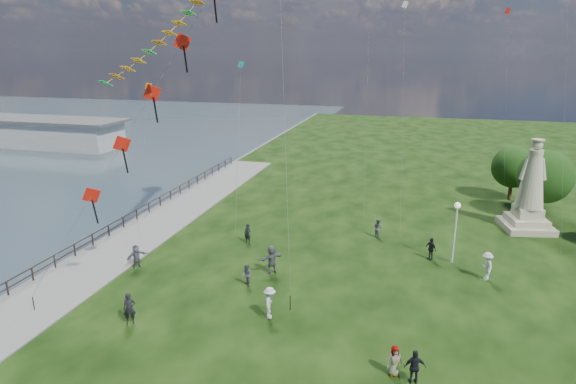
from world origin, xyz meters
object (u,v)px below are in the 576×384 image
(person_5, at_px, (137,256))
(person_0, at_px, (129,309))
(lamppost, at_px, (456,220))
(person_11, at_px, (272,259))
(pier_pavilion, at_px, (35,132))
(person_2, at_px, (270,303))
(person_7, at_px, (378,228))
(person_6, at_px, (248,234))
(person_4, at_px, (394,361))
(person_1, at_px, (247,275))
(person_3, at_px, (415,367))
(person_9, at_px, (431,249))
(statue, at_px, (530,196))
(person_8, at_px, (487,266))

(person_5, bearing_deg, person_0, -120.87)
(lamppost, bearing_deg, person_11, -157.35)
(person_5, bearing_deg, pier_pavilion, 78.28)
(person_2, xyz_separation_m, person_11, (-1.55, 5.37, 0.06))
(person_7, relative_size, person_11, 0.78)
(person_2, distance_m, person_6, 10.95)
(person_4, bearing_deg, person_5, 135.64)
(person_5, bearing_deg, person_1, -63.92)
(person_0, height_order, person_3, person_0)
(person_1, height_order, person_9, person_9)
(statue, relative_size, person_7, 4.95)
(person_2, bearing_deg, person_0, 96.68)
(statue, relative_size, person_2, 4.15)
(person_0, bearing_deg, person_2, -9.50)
(lamppost, height_order, person_7, lamppost)
(person_7, height_order, person_11, person_11)
(person_2, height_order, person_7, person_2)
(person_6, bearing_deg, person_2, -48.49)
(person_0, height_order, person_11, person_11)
(person_3, bearing_deg, person_4, -34.12)
(person_5, bearing_deg, person_6, -13.86)
(person_6, bearing_deg, person_0, -85.22)
(person_1, xyz_separation_m, person_6, (-2.33, 6.62, 0.05))
(person_6, xyz_separation_m, person_11, (3.30, -4.44, 0.20))
(person_3, bearing_deg, person_1, -47.73)
(lamppost, bearing_deg, pier_pavilion, 154.23)
(person_8, height_order, person_11, person_11)
(person_6, bearing_deg, person_3, -31.26)
(pier_pavilion, xyz_separation_m, person_8, (63.73, -31.95, -0.91))
(person_0, bearing_deg, pier_pavilion, 106.89)
(person_1, bearing_deg, pier_pavilion, -166.36)
(person_11, bearing_deg, person_0, 7.17)
(person_11, bearing_deg, person_9, 158.57)
(lamppost, relative_size, person_1, 3.02)
(person_2, bearing_deg, person_11, 2.93)
(pier_pavilion, bearing_deg, person_2, -37.83)
(person_9, bearing_deg, person_2, -83.90)
(pier_pavilion, relative_size, person_0, 16.79)
(person_4, relative_size, person_7, 0.98)
(pier_pavilion, height_order, person_6, pier_pavilion)
(person_7, xyz_separation_m, person_8, (7.43, -5.58, 0.17))
(person_2, bearing_deg, person_9, -52.90)
(person_2, xyz_separation_m, person_7, (4.69, 13.71, -0.15))
(person_5, distance_m, person_6, 8.41)
(person_9, bearing_deg, statue, 93.18)
(person_0, xyz_separation_m, person_7, (11.82, 16.28, -0.13))
(statue, height_order, person_2, statue)
(person_2, distance_m, person_11, 5.59)
(person_4, distance_m, person_5, 18.93)
(person_9, distance_m, person_11, 11.40)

